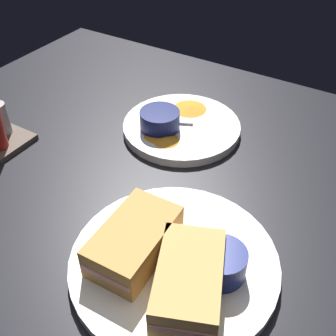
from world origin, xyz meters
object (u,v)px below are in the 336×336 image
plate_chips_companion (182,127)px  sandwich_half_near (134,241)px  spoon_by_dark_ramekin (186,252)px  ramekin_dark_sauce (222,262)px  sandwich_half_far (189,280)px  ramekin_light_gravy (160,119)px  spoon_by_gravy_ramekin (157,120)px  plate_sandwich_main (174,263)px

plate_chips_companion → sandwich_half_near: bearing=-161.3°
spoon_by_dark_ramekin → ramekin_dark_sauce: bearing=-94.0°
sandwich_half_far → ramekin_light_gravy: 35.40cm
ramekin_light_gravy → spoon_by_gravy_ramekin: (1.36, 1.57, -1.53)cm
plate_sandwich_main → sandwich_half_near: 6.15cm
spoon_by_dark_ramekin → sandwich_half_far: bearing=-147.8°
sandwich_half_near → sandwich_half_far: 9.10cm
sandwich_half_far → plate_chips_companion: sandwich_half_far is taller
plate_sandwich_main → plate_chips_companion: same height
sandwich_half_near → ramekin_light_gravy: (26.33, 12.84, -0.50)cm
spoon_by_dark_ramekin → plate_chips_companion: size_ratio=0.45×
plate_sandwich_main → plate_chips_companion: (27.86, 14.99, 0.00)cm
sandwich_half_near → sandwich_half_far: size_ratio=0.91×
sandwich_half_near → spoon_by_gravy_ramekin: sandwich_half_near is taller
ramekin_dark_sauce → spoon_by_gravy_ramekin: 35.48cm
plate_sandwich_main → spoon_by_dark_ramekin: spoon_by_dark_ramekin is taller
spoon_by_dark_ramekin → spoon_by_gravy_ramekin: same height
plate_chips_companion → ramekin_light_gravy: size_ratio=3.02×
plate_sandwich_main → ramekin_light_gravy: ramekin_light_gravy is taller
ramekin_dark_sauce → spoon_by_gravy_ramekin: size_ratio=0.65×
plate_chips_companion → spoon_by_dark_ramekin: bearing=-148.8°
plate_chips_companion → spoon_by_gravy_ramekin: bearing=114.5°
spoon_by_dark_ramekin → plate_chips_companion: spoon_by_dark_ramekin is taller
ramekin_dark_sauce → plate_chips_companion: ramekin_dark_sauce is taller
sandwich_half_far → spoon_by_dark_ramekin: bearing=32.2°
sandwich_half_far → ramekin_dark_sauce: 5.02cm
ramekin_dark_sauce → ramekin_light_gravy: 33.37cm
spoon_by_dark_ramekin → plate_sandwich_main: bearing=149.5°
sandwich_half_near → ramekin_dark_sauce: 11.44cm
plate_sandwich_main → ramekin_light_gravy: size_ratio=3.75×
ramekin_light_gravy → ramekin_dark_sauce: bearing=-134.3°
plate_chips_companion → ramekin_light_gravy: (-3.34, 2.79, 2.70)cm
plate_sandwich_main → spoon_by_gravy_ramekin: size_ratio=2.88×
sandwich_half_far → spoon_by_gravy_ramekin: bearing=38.6°
spoon_by_dark_ramekin → spoon_by_gravy_ramekin: 31.65cm
ramekin_dark_sauce → ramekin_light_gravy: (23.31, 23.88, -0.22)cm
plate_chips_companion → ramekin_dark_sauce: bearing=-141.6°
ramekin_light_gravy → plate_chips_companion: bearing=-39.8°
plate_chips_companion → spoon_by_gravy_ramekin: spoon_by_gravy_ramekin is taller
plate_chips_companion → spoon_by_gravy_ramekin: 4.92cm
spoon_by_dark_ramekin → spoon_by_gravy_ramekin: size_ratio=1.04×
ramekin_light_gravy → sandwich_half_far: bearing=-142.0°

